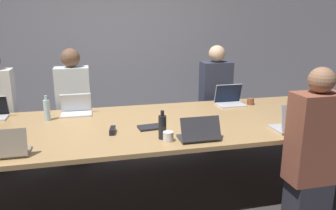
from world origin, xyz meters
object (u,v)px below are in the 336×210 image
laptop_near_midright (199,133)px  bottle_near_midright (162,127)px  cup_far_right (251,101)px  person_far_right (215,99)px  person_far_midleft (74,108)px  bottle_far_midleft (47,110)px  cup_near_midright (168,137)px  laptop_near_right (293,123)px  stapler (112,130)px  laptop_far_right (229,99)px  person_near_right (312,155)px  laptop_far_midleft (76,108)px  laptop_near_left (5,148)px  bottle_near_right (308,113)px

laptop_near_midright → bottle_near_midright: bottle_near_midright is taller
cup_far_right → laptop_near_midright: laptop_near_midright is taller
person_far_right → person_far_midleft: bearing=-178.8°
person_far_right → laptop_near_midright: (-0.76, -1.56, 0.12)m
cup_far_right → bottle_far_midleft: 2.32m
person_far_right → person_far_midleft: 1.86m
cup_far_right → cup_near_midright: size_ratio=0.95×
laptop_near_right → person_far_midleft: size_ratio=0.23×
stapler → bottle_near_midright: bearing=-20.9°
person_far_right → cup_near_midright: person_far_right is taller
person_far_right → laptop_near_midright: person_far_right is taller
laptop_far_right → person_far_right: bearing=87.3°
cup_far_right → laptop_near_right: (-0.07, -0.97, 0.04)m
cup_near_midright → person_near_right: person_near_right is taller
cup_near_midright → laptop_far_midleft: (-0.78, 1.02, 0.02)m
laptop_near_midright → laptop_near_left: laptop_near_left is taller
person_far_midleft → stapler: size_ratio=9.17×
laptop_near_midright → laptop_near_right: (0.92, 0.02, 0.01)m
laptop_near_midright → bottle_near_midright: bearing=-20.1°
cup_far_right → laptop_far_midleft: 2.04m
person_far_right → person_far_midleft: size_ratio=1.00×
cup_near_midright → stapler: bearing=144.6°
laptop_far_right → bottle_far_midleft: bottle_far_midleft is taller
cup_near_midright → person_far_midleft: bearing=119.3°
laptop_far_right → stapler: size_ratio=2.12×
laptop_far_midleft → bottle_far_midleft: bearing=-150.2°
cup_near_midright → person_near_right: 1.20m
person_far_right → bottle_near_right: bearing=-72.6°
laptop_near_right → bottle_far_midleft: bearing=-21.4°
laptop_far_midleft → stapler: 0.78m
cup_near_midright → bottle_far_midleft: 1.37m
cup_near_midright → laptop_near_left: laptop_near_left is taller
person_near_right → cup_near_midright: bearing=-19.4°
laptop_near_midright → person_far_midleft: person_far_midleft is taller
laptop_near_midright → laptop_far_midleft: size_ratio=1.05×
laptop_near_right → bottle_near_right: 0.32m
bottle_near_right → stapler: 1.91m
cup_far_right → laptop_near_left: 2.70m
bottle_near_right → laptop_near_left: bottle_near_right is taller
laptop_near_midright → person_near_right: person_near_right is taller
person_far_right → laptop_far_midleft: person_far_right is taller
person_far_right → bottle_near_midright: bearing=-126.1°
laptop_far_right → laptop_near_midright: (-0.73, -1.04, -0.01)m
stapler → laptop_far_right: bearing=35.3°
laptop_near_right → cup_far_right: bearing=-94.1°
laptop_far_right → laptop_near_midright: bearing=-125.2°
laptop_near_right → bottle_near_right: bearing=-147.2°
bottle_near_midright → bottle_far_midleft: bottle_far_midleft is taller
laptop_near_right → person_far_right: bearing=-84.1°
laptop_far_midleft → stapler: (0.34, -0.70, -0.04)m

